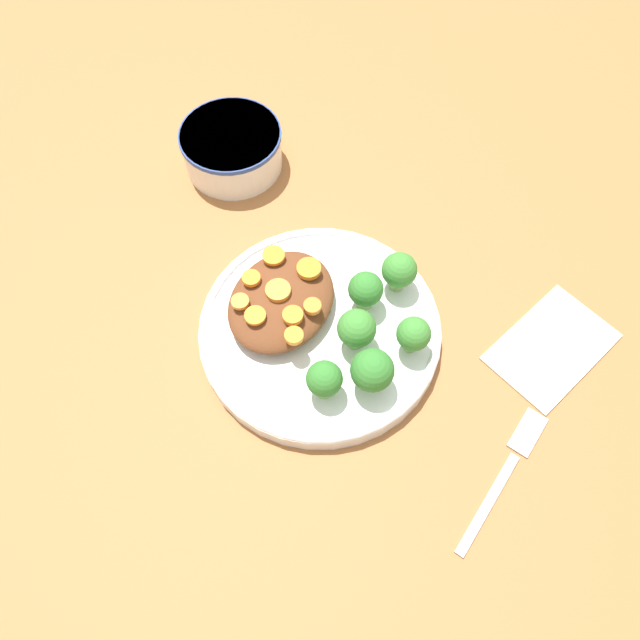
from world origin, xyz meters
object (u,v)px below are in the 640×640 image
at_px(dip_bowl, 232,147).
at_px(fork, 508,468).
at_px(napkin, 552,346).
at_px(plate, 320,329).

bearing_deg(dip_bowl, fork, -115.39).
distance_m(fork, napkin, 0.16).
xyz_separation_m(plate, fork, (-0.05, -0.24, -0.01)).
bearing_deg(napkin, fork, -178.61).
xyz_separation_m(plate, dip_bowl, (0.18, 0.22, 0.02)).
height_order(dip_bowl, napkin, dip_bowl).
xyz_separation_m(plate, napkin, (0.11, -0.24, -0.01)).
bearing_deg(fork, plate, 86.51).
bearing_deg(dip_bowl, napkin, -98.12).
distance_m(plate, fork, 0.25).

